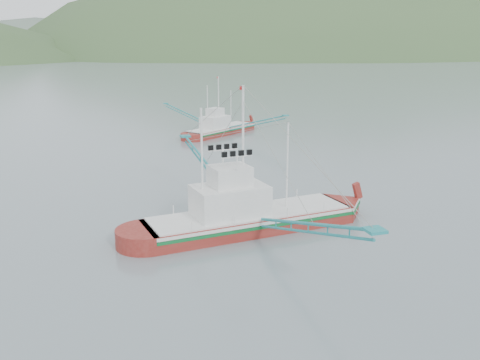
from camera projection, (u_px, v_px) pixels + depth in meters
name	position (u px, v px, depth m)	size (l,w,h in m)	color
ground	(264.00, 242.00, 39.38)	(1200.00, 1200.00, 0.00)	slate
main_boat	(247.00, 207.00, 41.37)	(16.92, 29.78, 12.10)	maroon
bg_boat_far	(220.00, 121.00, 82.78)	(17.41, 21.19, 9.59)	maroon
headland_right	(347.00, 53.00, 505.35)	(684.00, 432.00, 306.00)	#38552C
ridge_distant	(109.00, 52.00, 564.00)	(960.00, 400.00, 240.00)	slate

